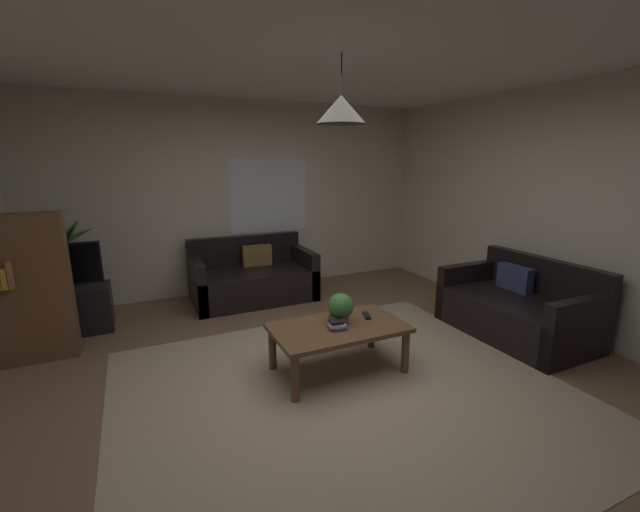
# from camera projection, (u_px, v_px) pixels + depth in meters

# --- Properties ---
(floor) EXTENTS (5.49, 5.78, 0.02)m
(floor) POSITION_uv_depth(u_px,v_px,m) (335.00, 383.00, 3.47)
(floor) COLOR brown
(floor) RESTS_ON ground
(rug) EXTENTS (3.57, 3.18, 0.01)m
(rug) POSITION_uv_depth(u_px,v_px,m) (346.00, 393.00, 3.29)
(rug) COLOR tan
(rug) RESTS_ON ground
(wall_back) EXTENTS (5.61, 0.06, 2.65)m
(wall_back) POSITION_uv_depth(u_px,v_px,m) (242.00, 198.00, 5.73)
(wall_back) COLOR beige
(wall_back) RESTS_ON ground
(wall_right) EXTENTS (0.06, 5.78, 2.65)m
(wall_right) POSITION_uv_depth(u_px,v_px,m) (568.00, 211.00, 4.30)
(wall_right) COLOR beige
(wall_right) RESTS_ON ground
(ceiling) EXTENTS (5.49, 5.78, 0.02)m
(ceiling) POSITION_uv_depth(u_px,v_px,m) (338.00, 43.00, 2.84)
(ceiling) COLOR white
(window_pane) EXTENTS (1.15, 0.01, 1.06)m
(window_pane) POSITION_uv_depth(u_px,v_px,m) (269.00, 196.00, 5.86)
(window_pane) COLOR white
(couch_under_window) EXTENTS (1.59, 0.90, 0.82)m
(couch_under_window) POSITION_uv_depth(u_px,v_px,m) (253.00, 279.00, 5.49)
(couch_under_window) COLOR black
(couch_under_window) RESTS_ON ground
(couch_right_side) EXTENTS (0.90, 1.49, 0.82)m
(couch_right_side) POSITION_uv_depth(u_px,v_px,m) (517.00, 310.00, 4.36)
(couch_right_side) COLOR black
(couch_right_side) RESTS_ON ground
(coffee_table) EXTENTS (1.17, 0.68, 0.44)m
(coffee_table) POSITION_uv_depth(u_px,v_px,m) (338.00, 332.00, 3.57)
(coffee_table) COLOR brown
(coffee_table) RESTS_ON ground
(book_on_table_0) EXTENTS (0.12, 0.13, 0.03)m
(book_on_table_0) POSITION_uv_depth(u_px,v_px,m) (338.00, 328.00, 3.48)
(book_on_table_0) COLOR #2D4C8C
(book_on_table_0) RESTS_ON coffee_table
(book_on_table_1) EXTENTS (0.16, 0.13, 0.03)m
(book_on_table_1) POSITION_uv_depth(u_px,v_px,m) (337.00, 325.00, 3.47)
(book_on_table_1) COLOR beige
(book_on_table_1) RESTS_ON coffee_table
(book_on_table_2) EXTENTS (0.12, 0.11, 0.03)m
(book_on_table_2) POSITION_uv_depth(u_px,v_px,m) (336.00, 322.00, 3.47)
(book_on_table_2) COLOR black
(book_on_table_2) RESTS_ON coffee_table
(remote_on_table_0) EXTENTS (0.10, 0.17, 0.02)m
(remote_on_table_0) POSITION_uv_depth(u_px,v_px,m) (367.00, 316.00, 3.75)
(remote_on_table_0) COLOR black
(remote_on_table_0) RESTS_ON coffee_table
(potted_plant_on_table) EXTENTS (0.23, 0.23, 0.28)m
(potted_plant_on_table) POSITION_uv_depth(u_px,v_px,m) (341.00, 307.00, 3.57)
(potted_plant_on_table) COLOR brown
(potted_plant_on_table) RESTS_ON coffee_table
(tv_stand) EXTENTS (0.90, 0.44, 0.50)m
(tv_stand) POSITION_uv_depth(u_px,v_px,m) (66.00, 311.00, 4.39)
(tv_stand) COLOR black
(tv_stand) RESTS_ON ground
(tv) EXTENTS (0.81, 0.16, 0.51)m
(tv) POSITION_uv_depth(u_px,v_px,m) (59.00, 267.00, 4.26)
(tv) COLOR black
(tv) RESTS_ON tv_stand
(potted_palm_corner) EXTENTS (0.76, 0.86, 1.26)m
(potted_palm_corner) POSITION_uv_depth(u_px,v_px,m) (65.00, 269.00, 4.73)
(potted_palm_corner) COLOR #B77051
(potted_palm_corner) RESTS_ON ground
(bookshelf_corner) EXTENTS (0.70, 0.31, 1.40)m
(bookshelf_corner) POSITION_uv_depth(u_px,v_px,m) (27.00, 289.00, 3.69)
(bookshelf_corner) COLOR brown
(bookshelf_corner) RESTS_ON ground
(pendant_lamp) EXTENTS (0.39, 0.39, 0.52)m
(pendant_lamp) POSITION_uv_depth(u_px,v_px,m) (341.00, 109.00, 3.13)
(pendant_lamp) COLOR black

